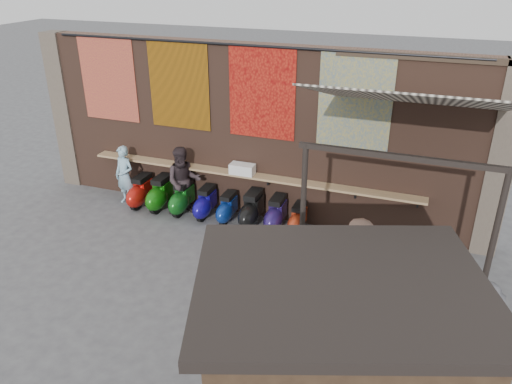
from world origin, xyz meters
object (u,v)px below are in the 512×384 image
scooter_stool_4 (228,208)px  shopper_grey (478,326)px  shelf_box (242,169)px  scooter_stool_5 (252,210)px  scooter_stool_3 (206,203)px  shopper_tan (357,265)px  scooter_stool_7 (298,219)px  diner_left (125,175)px  scooter_stool_2 (183,198)px  scooter_stool_6 (276,214)px  shopper_navy (388,274)px  scooter_stool_0 (141,191)px  diner_right (184,181)px  scooter_stool_1 (161,193)px

scooter_stool_4 → shopper_grey: shopper_grey is taller
shelf_box → scooter_stool_5: shelf_box is taller
scooter_stool_3 → shopper_tan: shopper_tan is taller
scooter_stool_7 → shopper_tan: size_ratio=0.41×
scooter_stool_7 → diner_left: diner_left is taller
shelf_box → scooter_stool_2: size_ratio=0.69×
scooter_stool_6 → diner_left: bearing=-179.9°
shopper_tan → shopper_grey: bearing=-76.0°
scooter_stool_7 → shopper_navy: bearing=-45.7°
scooter_stool_0 → scooter_stool_6: scooter_stool_0 is taller
diner_right → diner_left: bearing=152.9°
scooter_stool_6 → diner_left: size_ratio=0.54×
scooter_stool_0 → scooter_stool_5: 2.95m
scooter_stool_3 → shopper_grey: 6.57m
scooter_stool_7 → shelf_box: bearing=169.4°
scooter_stool_3 → diner_left: diner_left is taller
scooter_stool_0 → shopper_grey: (7.59, -2.98, 0.37)m
shopper_navy → scooter_stool_3: bearing=-67.7°
scooter_stool_6 → shopper_navy: size_ratio=0.49×
scooter_stool_0 → diner_left: (-0.43, 0.00, 0.36)m
diner_left → shopper_tan: size_ratio=0.86×
scooter_stool_4 → shopper_navy: bearing=-29.6°
scooter_stool_2 → scooter_stool_7: bearing=0.2°
scooter_stool_3 → diner_left: bearing=-179.6°
shelf_box → scooter_stool_2: bearing=-169.0°
scooter_stool_0 → diner_left: size_ratio=0.54×
scooter_stool_1 → shopper_grey: shopper_grey is taller
scooter_stool_2 → shopper_navy: (5.07, -2.23, 0.45)m
shopper_grey → scooter_stool_2: bearing=9.8°
scooter_stool_1 → scooter_stool_6: (2.97, -0.01, -0.02)m
scooter_stool_2 → scooter_stool_7: scooter_stool_2 is taller
scooter_stool_0 → scooter_stool_2: size_ratio=0.99×
scooter_stool_7 → shopper_grey: shopper_grey is taller
scooter_stool_0 → scooter_stool_1: 0.55m
scooter_stool_0 → shopper_navy: size_ratio=0.49×
scooter_stool_0 → scooter_stool_5: bearing=-0.5°
scooter_stool_0 → diner_left: 0.56m
scooter_stool_4 → diner_left: diner_left is taller
scooter_stool_2 → diner_right: size_ratio=0.49×
scooter_stool_4 → scooter_stool_6: (1.19, 0.02, 0.05)m
scooter_stool_4 → scooter_stool_3: bearing=177.6°
shopper_grey → shopper_tan: size_ratio=0.86×
scooter_stool_5 → scooter_stool_3: bearing=177.8°
scooter_stool_1 → shopper_navy: shopper_navy is taller
diner_right → shelf_box: bearing=-14.8°
scooter_stool_1 → scooter_stool_2: scooter_stool_1 is taller
scooter_stool_2 → scooter_stool_4: bearing=-1.3°
diner_left → shopper_navy: size_ratio=0.90×
scooter_stool_5 → shopper_tan: shopper_tan is taller
scooter_stool_1 → shopper_tan: size_ratio=0.50×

